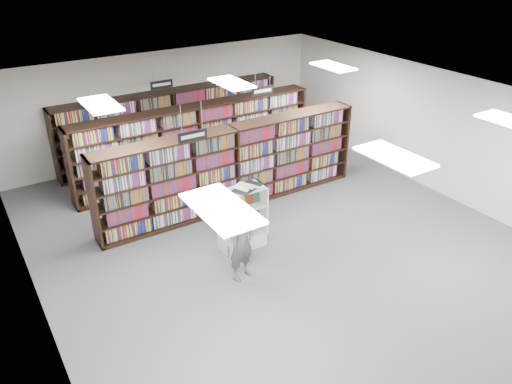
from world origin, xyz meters
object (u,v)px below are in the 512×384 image
bookshelf_row_near (233,167)px  shopper (242,242)px  open_book (247,187)px  endcap_display (242,227)px

bookshelf_row_near → shopper: bearing=-116.9°
open_book → shopper: size_ratio=0.46×
bookshelf_row_near → shopper: 3.03m
bookshelf_row_near → open_book: bookshelf_row_near is taller
bookshelf_row_near → endcap_display: bearing=-114.7°
endcap_display → open_book: (0.10, -0.06, 0.98)m
bookshelf_row_near → shopper: size_ratio=4.18×
bookshelf_row_near → endcap_display: 1.98m
bookshelf_row_near → endcap_display: bookshelf_row_near is taller
bookshelf_row_near → shopper: bookshelf_row_near is taller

